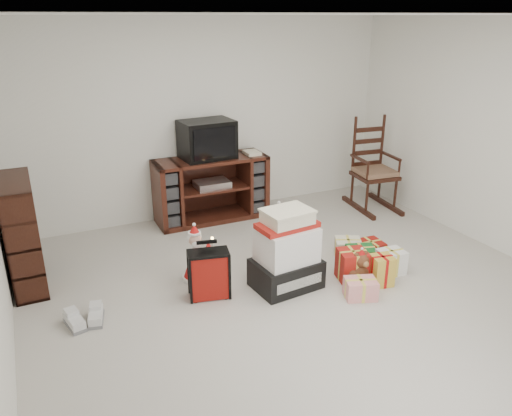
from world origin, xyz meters
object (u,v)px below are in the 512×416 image
(santa_figurine, at_px, (278,235))
(gift_cluster, at_px, (365,261))
(rocking_chair, at_px, (372,176))
(gift_pile, at_px, (287,254))
(mrs_claus_figurine, at_px, (196,258))
(sneaker_pair, at_px, (85,319))
(bookshelf, at_px, (23,235))
(teddy_bear, at_px, (360,269))
(crt_television, at_px, (207,139))
(tv_stand, at_px, (211,189))
(red_suitcase, at_px, (209,274))

(santa_figurine, relative_size, gift_cluster, 0.57)
(rocking_chair, height_order, gift_cluster, rocking_chair)
(gift_pile, xyz_separation_m, mrs_claus_figurine, (-0.75, 0.52, -0.12))
(sneaker_pair, bearing_deg, gift_cluster, -8.31)
(bookshelf, relative_size, teddy_bear, 3.22)
(mrs_claus_figurine, height_order, sneaker_pair, mrs_claus_figurine)
(bookshelf, distance_m, gift_cluster, 3.40)
(sneaker_pair, relative_size, crt_television, 0.53)
(bookshelf, distance_m, rocking_chair, 4.39)
(bookshelf, height_order, crt_television, crt_television)
(sneaker_pair, bearing_deg, gift_pile, -7.83)
(mrs_claus_figurine, xyz_separation_m, crt_television, (0.69, 1.46, 0.83))
(tv_stand, bearing_deg, bookshelf, -159.68)
(red_suitcase, relative_size, sneaker_pair, 1.55)
(rocking_chair, xyz_separation_m, gift_cluster, (-1.24, -1.54, -0.31))
(tv_stand, xyz_separation_m, teddy_bear, (0.72, -2.21, -0.26))
(teddy_bear, bearing_deg, sneaker_pair, 170.47)
(gift_pile, xyz_separation_m, red_suitcase, (-0.75, 0.14, -0.11))
(gift_pile, bearing_deg, mrs_claus_figurine, 139.99)
(bookshelf, bearing_deg, red_suitcase, -33.98)
(crt_television, bearing_deg, santa_figurine, -80.68)
(rocking_chair, height_order, sneaker_pair, rocking_chair)
(gift_pile, xyz_separation_m, crt_television, (-0.05, 1.98, 0.71))
(red_suitcase, distance_m, crt_television, 2.13)
(tv_stand, bearing_deg, santa_figurine, -77.42)
(bookshelf, xyz_separation_m, crt_television, (2.21, 0.82, 0.54))
(tv_stand, height_order, teddy_bear, tv_stand)
(bookshelf, distance_m, sneaker_pair, 1.15)
(red_suitcase, xyz_separation_m, santa_figurine, (1.00, 0.50, -0.00))
(red_suitcase, distance_m, gift_cluster, 1.64)
(teddy_bear, relative_size, gift_cluster, 0.30)
(teddy_bear, bearing_deg, red_suitcase, 164.95)
(gift_pile, bearing_deg, tv_stand, 85.58)
(red_suitcase, relative_size, crt_television, 0.82)
(rocking_chair, distance_m, mrs_claus_figurine, 3.01)
(mrs_claus_figurine, bearing_deg, gift_pile, -34.87)
(rocking_chair, xyz_separation_m, santa_figurine, (-1.86, -0.79, -0.20))
(teddy_bear, distance_m, santa_figurine, 1.00)
(rocking_chair, height_order, crt_television, crt_television)
(teddy_bear, height_order, crt_television, crt_television)
(gift_pile, height_order, sneaker_pair, gift_pile)
(teddy_bear, relative_size, crt_television, 0.50)
(tv_stand, relative_size, mrs_claus_figurine, 2.41)
(rocking_chair, relative_size, teddy_bear, 3.88)
(teddy_bear, distance_m, gift_cluster, 0.23)
(tv_stand, xyz_separation_m, crt_television, (-0.03, 0.02, 0.65))
(gift_pile, distance_m, santa_figurine, 0.70)
(rocking_chair, bearing_deg, gift_pile, -139.02)
(red_suitcase, xyz_separation_m, gift_cluster, (1.62, -0.25, -0.11))
(red_suitcase, xyz_separation_m, crt_television, (0.70, 1.84, 0.82))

